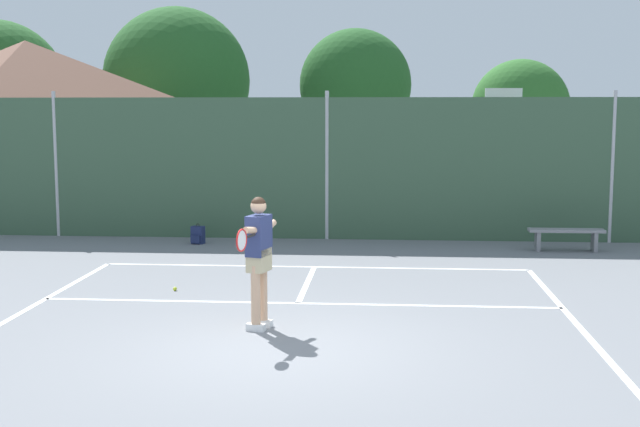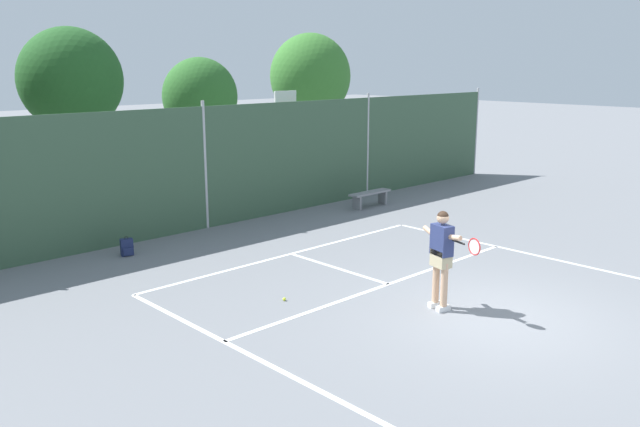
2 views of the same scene
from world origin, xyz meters
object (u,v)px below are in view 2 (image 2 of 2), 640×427
object	(u,v)px
basketball_hoop	(285,129)
tennis_player	(442,251)
courtside_bench	(370,195)
tennis_ball	(284,299)
backpack_navy	(127,248)

from	to	relation	value
basketball_hoop	tennis_player	size ratio (longest dim) A/B	1.91
basketball_hoop	courtside_bench	world-z (taller)	basketball_hoop
tennis_ball	courtside_bench	bearing A→B (deg)	31.24
backpack_navy	courtside_bench	size ratio (longest dim) A/B	0.29
tennis_player	backpack_navy	distance (m)	7.64
tennis_ball	courtside_bench	xyz separation A→B (m)	(7.42, 4.50, 0.33)
tennis_player	courtside_bench	bearing A→B (deg)	50.39
basketball_hoop	courtside_bench	size ratio (longest dim) A/B	2.22
tennis_ball	backpack_navy	bearing A→B (deg)	98.33
tennis_player	tennis_ball	world-z (taller)	tennis_player
tennis_player	backpack_navy	xyz separation A→B (m)	(-2.50, 7.16, -0.92)
courtside_bench	basketball_hoop	bearing A→B (deg)	109.23
tennis_player	basketball_hoop	bearing A→B (deg)	64.52
tennis_ball	courtside_bench	world-z (taller)	courtside_bench
tennis_player	courtside_bench	world-z (taller)	tennis_player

